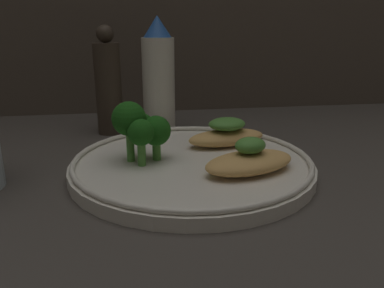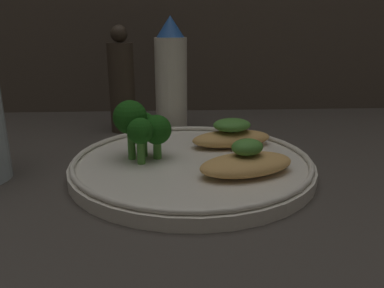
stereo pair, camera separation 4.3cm
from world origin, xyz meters
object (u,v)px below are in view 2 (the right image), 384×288
object	(u,v)px
sauce_bottle	(171,77)
broccoli_bunch	(141,126)
pepper_grinder	(122,84)
plate	(192,164)

from	to	relation	value
sauce_bottle	broccoli_bunch	bearing A→B (deg)	-101.01
sauce_bottle	pepper_grinder	size ratio (longest dim) A/B	1.08
broccoli_bunch	sauce_bottle	bearing A→B (deg)	78.99
plate	broccoli_bunch	distance (cm)	7.36
sauce_bottle	pepper_grinder	world-z (taller)	sauce_bottle
broccoli_bunch	sauce_bottle	distance (cm)	18.82
plate	sauce_bottle	distance (cm)	20.70
plate	pepper_grinder	bearing A→B (deg)	117.96
plate	broccoli_bunch	size ratio (longest dim) A/B	4.01
plate	broccoli_bunch	xyz separation A→B (cm)	(-5.80, 0.89, 4.43)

